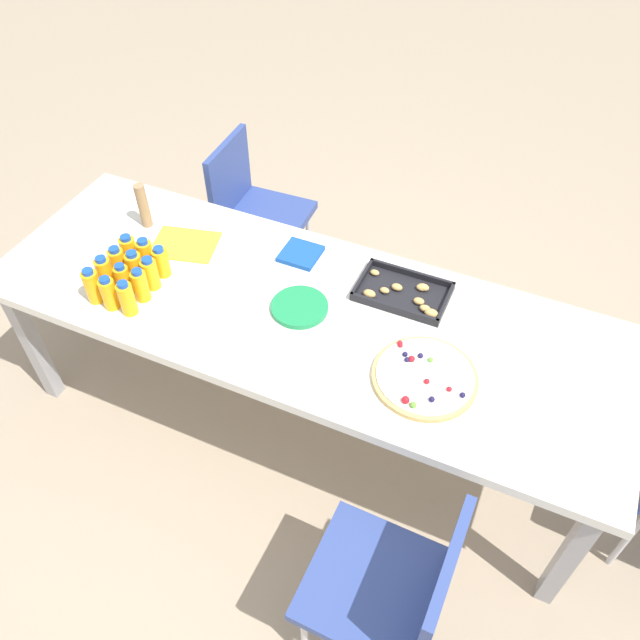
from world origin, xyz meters
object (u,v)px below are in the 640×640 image
(chair_near_right, at_px, (396,588))
(juice_bottle_2, at_px, (127,298))
(juice_bottle_10, at_px, (146,255))
(juice_bottle_1, at_px, (109,293))
(chair_far_left, at_px, (253,206))
(cardboard_tube, at_px, (143,206))
(juice_bottle_4, at_px, (123,280))
(juice_bottle_8, at_px, (150,274))
(napkin_stack, at_px, (301,254))
(juice_bottle_0, at_px, (93,286))
(paper_folder, at_px, (185,244))
(juice_bottle_6, at_px, (118,263))
(party_table, at_px, (301,318))
(juice_bottle_9, at_px, (129,251))
(fruit_pizza, at_px, (424,377))
(juice_bottle_3, at_px, (105,274))
(juice_bottle_7, at_px, (135,268))
(juice_bottle_11, at_px, (161,262))
(juice_bottle_5, at_px, (141,285))
(plate_stack, at_px, (300,307))

(chair_near_right, distance_m, juice_bottle_2, 1.33)
(juice_bottle_10, bearing_deg, juice_bottle_1, -89.99)
(chair_far_left, bearing_deg, cardboard_tube, -20.60)
(juice_bottle_4, bearing_deg, juice_bottle_10, 90.55)
(juice_bottle_8, relative_size, napkin_stack, 0.92)
(juice_bottle_0, relative_size, juice_bottle_1, 1.05)
(juice_bottle_2, height_order, paper_folder, juice_bottle_2)
(juice_bottle_6, height_order, napkin_stack, juice_bottle_6)
(party_table, bearing_deg, juice_bottle_6, -169.75)
(juice_bottle_9, height_order, fruit_pizza, juice_bottle_9)
(juice_bottle_1, distance_m, paper_folder, 0.42)
(juice_bottle_2, relative_size, juice_bottle_6, 1.08)
(party_table, bearing_deg, fruit_pizza, -14.87)
(juice_bottle_3, height_order, paper_folder, juice_bottle_3)
(juice_bottle_7, bearing_deg, juice_bottle_11, 47.44)
(juice_bottle_0, bearing_deg, juice_bottle_11, 56.63)
(juice_bottle_2, distance_m, juice_bottle_5, 0.08)
(juice_bottle_5, relative_size, napkin_stack, 0.94)
(juice_bottle_2, distance_m, juice_bottle_8, 0.15)
(fruit_pizza, xyz_separation_m, paper_folder, (-1.11, 0.27, -0.01))
(juice_bottle_4, height_order, juice_bottle_9, juice_bottle_9)
(chair_far_left, height_order, juice_bottle_4, juice_bottle_4)
(juice_bottle_5, relative_size, juice_bottle_9, 1.01)
(juice_bottle_7, relative_size, juice_bottle_9, 1.02)
(chair_near_right, relative_size, napkin_stack, 5.53)
(juice_bottle_1, distance_m, juice_bottle_5, 0.11)
(juice_bottle_2, relative_size, plate_stack, 0.69)
(juice_bottle_3, distance_m, fruit_pizza, 1.24)
(juice_bottle_2, bearing_deg, juice_bottle_4, 133.35)
(juice_bottle_1, height_order, juice_bottle_8, juice_bottle_1)
(juice_bottle_6, xyz_separation_m, juice_bottle_9, (-0.00, 0.07, 0.00))
(juice_bottle_10, relative_size, plate_stack, 0.68)
(juice_bottle_11, bearing_deg, chair_near_right, -29.15)
(juice_bottle_5, bearing_deg, juice_bottle_1, -133.66)
(juice_bottle_6, xyz_separation_m, juice_bottle_8, (0.15, -0.00, 0.00))
(party_table, xyz_separation_m, juice_bottle_11, (-0.57, -0.06, 0.12))
(juice_bottle_2, height_order, cardboard_tube, cardboard_tube)
(juice_bottle_5, distance_m, paper_folder, 0.34)
(party_table, distance_m, juice_bottle_6, 0.74)
(juice_bottle_2, height_order, juice_bottle_10, juice_bottle_2)
(juice_bottle_0, height_order, juice_bottle_6, juice_bottle_0)
(juice_bottle_0, xyz_separation_m, juice_bottle_8, (0.15, 0.15, -0.01))
(juice_bottle_11, xyz_separation_m, paper_folder, (-0.02, 0.18, -0.06))
(cardboard_tube, bearing_deg, juice_bottle_9, -68.87)
(juice_bottle_10, relative_size, fruit_pizza, 0.41)
(party_table, relative_size, chair_near_right, 2.93)
(juice_bottle_11, bearing_deg, napkin_stack, 35.72)
(fruit_pizza, bearing_deg, napkin_stack, 148.28)
(juice_bottle_5, bearing_deg, juice_bottle_4, 179.47)
(juice_bottle_7, bearing_deg, juice_bottle_4, -92.20)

